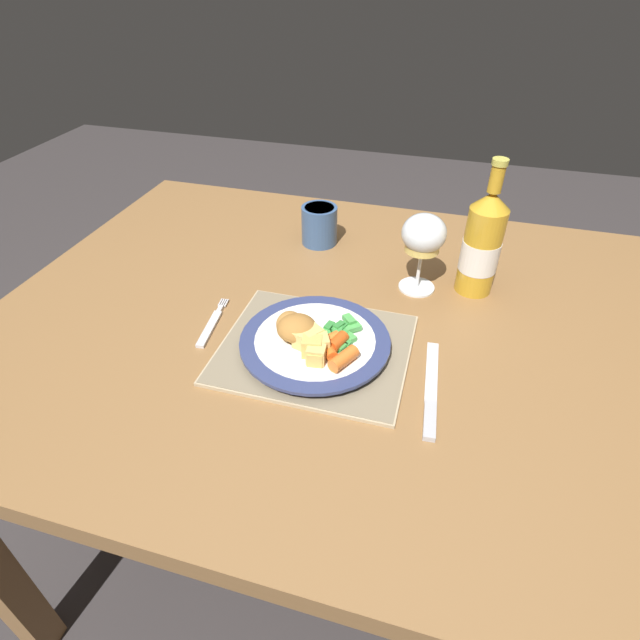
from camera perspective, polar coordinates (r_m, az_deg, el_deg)
The scene contains 13 objects.
ground_plane at distance 1.46m, azimuth 1.57°, elevation -23.33°, with size 6.00×6.00×0.00m, color #383333.
dining_table at distance 0.95m, azimuth 2.23°, elevation -3.82°, with size 1.25×0.95×0.74m.
placemat at distance 0.82m, azimuth -0.58°, elevation -3.26°, with size 0.30×0.26×0.01m.
dinner_plate at distance 0.81m, azimuth -0.57°, elevation -2.61°, with size 0.24×0.24×0.02m.
breaded_croquettes at distance 0.80m, azimuth -2.96°, elevation -0.76°, with size 0.08×0.08×0.04m.
green_beans_pile at distance 0.80m, azimuth 2.46°, elevation -1.23°, with size 0.07×0.09×0.02m.
glazed_carrots at distance 0.77m, azimuth 1.83°, elevation -3.31°, with size 0.07×0.09×0.02m.
fork at distance 0.89m, azimuth -12.31°, elevation -0.58°, with size 0.03×0.14×0.01m.
table_knife at distance 0.76m, azimuth 12.54°, elevation -8.43°, with size 0.03×0.21×0.01m.
wine_glass at distance 0.93m, azimuth 11.74°, elevation 9.25°, with size 0.08×0.08×0.15m.
bottle at distance 0.96m, azimuth 18.01°, elevation 8.19°, with size 0.07×0.07×0.25m.
roast_potatoes at distance 0.77m, azimuth -0.86°, elevation -2.89°, with size 0.06×0.07×0.03m.
drinking_cup at distance 1.10m, azimuth -0.07°, elevation 10.89°, with size 0.08×0.08×0.08m.
Camera 1 is at (0.16, -0.69, 1.28)m, focal length 28.00 mm.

